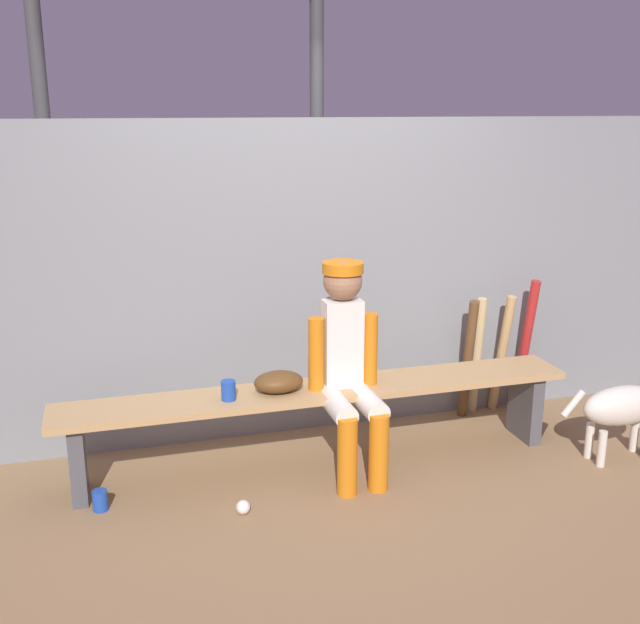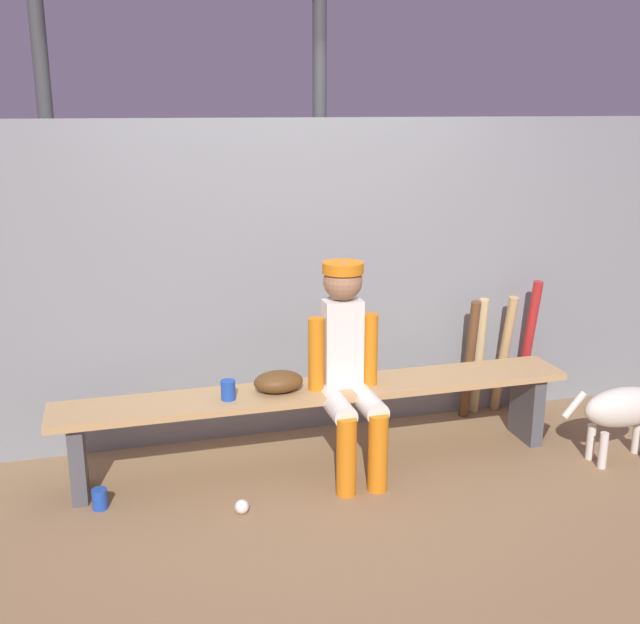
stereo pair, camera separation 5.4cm
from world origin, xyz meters
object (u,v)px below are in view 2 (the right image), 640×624
at_px(dugout_bench, 320,403).
at_px(bat_wood_dark, 470,360).
at_px(player_seated, 348,362).
at_px(baseball_glove, 278,382).
at_px(bat_wood_natural, 479,357).
at_px(cup_on_ground, 100,499).
at_px(dog, 632,407).
at_px(bat_wood_tan, 504,354).
at_px(cup_on_bench, 228,390).
at_px(bat_aluminum_red, 527,347).
at_px(baseball, 242,507).

distance_m(dugout_bench, bat_wood_dark, 1.19).
height_order(player_seated, baseball_glove, player_seated).
relative_size(player_seated, bat_wood_natural, 1.47).
xyz_separation_m(dugout_bench, baseball_glove, (-0.24, 0.00, 0.16)).
xyz_separation_m(dugout_bench, bat_wood_natural, (1.24, 0.45, 0.03)).
distance_m(cup_on_ground, dog, 3.06).
distance_m(bat_wood_natural, dog, 1.04).
distance_m(bat_wood_tan, cup_on_bench, 2.00).
distance_m(bat_wood_tan, bat_aluminum_red, 0.17).
bearing_deg(player_seated, cup_on_ground, -177.12).
bearing_deg(cup_on_ground, bat_wood_tan, 12.79).
xyz_separation_m(bat_wood_tan, dog, (0.38, -0.85, -0.08)).
xyz_separation_m(bat_wood_dark, cup_on_ground, (-2.38, -0.55, -0.36)).
height_order(dugout_bench, player_seated, player_seated).
distance_m(bat_wood_tan, dog, 0.93).
xyz_separation_m(dugout_bench, player_seated, (0.13, -0.11, 0.28)).
xyz_separation_m(player_seated, dog, (1.66, -0.31, -0.33)).
xyz_separation_m(dugout_bench, baseball, (-0.54, -0.43, -0.35)).
xyz_separation_m(baseball_glove, cup_on_bench, (-0.29, -0.04, -0.01)).
bearing_deg(bat_wood_tan, bat_wood_natural, 171.22).
bearing_deg(bat_wood_dark, dugout_bench, -161.77).
bearing_deg(bat_wood_natural, dugout_bench, -160.10).
height_order(bat_aluminum_red, dog, bat_aluminum_red).
relative_size(baseball_glove, cup_on_bench, 2.55).
relative_size(bat_wood_dark, bat_aluminum_red, 0.90).
distance_m(cup_on_ground, cup_on_bench, 0.87).
bearing_deg(bat_wood_dark, cup_on_bench, -166.12).
height_order(player_seated, bat_wood_tan, player_seated).
bearing_deg(bat_aluminum_red, baseball, -158.55).
bearing_deg(cup_on_ground, bat_wood_natural, 14.21).
relative_size(cup_on_bench, dog, 0.13).
distance_m(bat_wood_natural, baseball, 2.01).
xyz_separation_m(dugout_bench, bat_wood_tan, (1.41, 0.42, 0.03)).
bearing_deg(bat_wood_natural, baseball_glove, -163.17).
relative_size(baseball_glove, bat_aluminum_red, 0.30).
bearing_deg(bat_wood_tan, bat_aluminum_red, -6.55).
bearing_deg(dugout_bench, bat_wood_dark, 18.23).
relative_size(bat_wood_tan, bat_aluminum_red, 0.90).
distance_m(dugout_bench, dog, 1.84).
distance_m(player_seated, cup_on_ground, 1.51).
relative_size(baseball_glove, bat_wood_natural, 0.34).
relative_size(dugout_bench, baseball_glove, 10.73).
xyz_separation_m(cup_on_bench, dog, (2.33, -0.38, -0.20)).
bearing_deg(bat_wood_natural, baseball, -153.76).
bearing_deg(bat_wood_natural, bat_wood_tan, -8.78).
relative_size(dugout_bench, cup_on_bench, 27.30).
bearing_deg(dog, player_seated, 169.37).
distance_m(bat_wood_dark, cup_on_ground, 2.47).
bearing_deg(bat_wood_tan, cup_on_bench, -166.67).
height_order(baseball_glove, bat_wood_tan, bat_wood_tan).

